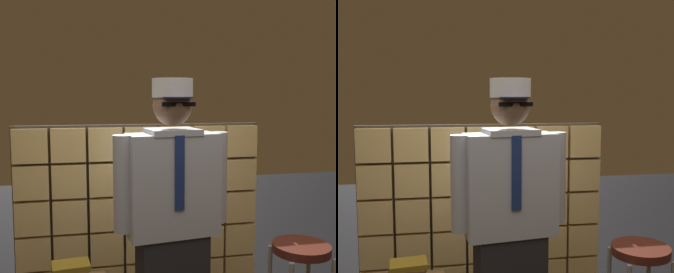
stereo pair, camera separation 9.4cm
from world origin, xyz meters
TOP-DOWN VIEW (x-y plane):
  - glass_block_wall at (0.00, 1.42)m, footprint 2.05×0.10m
  - standing_person at (0.05, 0.43)m, footprint 0.71×0.33m

SIDE VIEW (x-z plane):
  - glass_block_wall at x=0.00m, z-range -0.02..1.45m
  - standing_person at x=0.05m, z-range 0.04..1.82m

